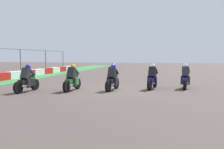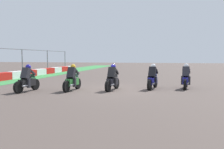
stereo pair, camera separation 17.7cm
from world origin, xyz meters
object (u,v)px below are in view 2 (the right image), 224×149
rider_lane_b (153,79)px  rider_lane_a (186,78)px  rider_lane_d (72,80)px  rider_lane_e (27,80)px  rider_lane_c (112,79)px

rider_lane_b → rider_lane_a: bearing=-60.4°
rider_lane_a → rider_lane_d: (-2.35, 6.42, 0.00)m
rider_lane_b → rider_lane_d: size_ratio=0.99×
rider_lane_a → rider_lane_b: (-0.64, 1.97, 0.00)m
rider_lane_d → rider_lane_b: bearing=-64.1°
rider_lane_a → rider_lane_e: 9.31m
rider_lane_a → rider_lane_c: same height
rider_lane_c → rider_lane_e: bearing=117.1°
rider_lane_e → rider_lane_c: bearing=-64.7°
rider_lane_c → rider_lane_d: same height
rider_lane_c → rider_lane_b: bearing=-56.3°
rider_lane_b → rider_lane_e: 7.24m
rider_lane_c → rider_lane_a: bearing=-59.7°
rider_lane_c → rider_lane_d: 2.30m
rider_lane_b → rider_lane_c: 2.48m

